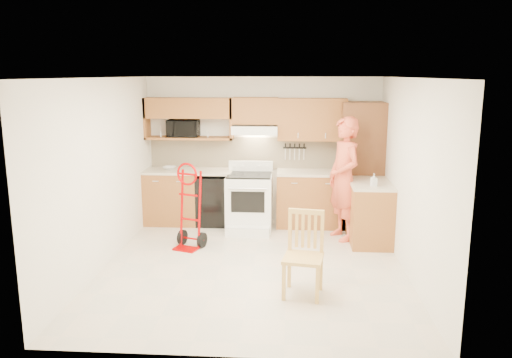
# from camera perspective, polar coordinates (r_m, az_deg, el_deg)

# --- Properties ---
(floor) EXTENTS (4.00, 4.50, 0.02)m
(floor) POSITION_cam_1_polar(r_m,az_deg,el_deg) (6.94, -0.29, -9.85)
(floor) COLOR beige
(floor) RESTS_ON ground
(ceiling) EXTENTS (4.00, 4.50, 0.02)m
(ceiling) POSITION_cam_1_polar(r_m,az_deg,el_deg) (6.46, -0.31, 11.42)
(ceiling) COLOR white
(ceiling) RESTS_ON ground
(wall_back) EXTENTS (4.00, 0.02, 2.50)m
(wall_back) POSITION_cam_1_polar(r_m,az_deg,el_deg) (8.81, 0.78, 3.29)
(wall_back) COLOR white
(wall_back) RESTS_ON ground
(wall_front) EXTENTS (4.00, 0.02, 2.50)m
(wall_front) POSITION_cam_1_polar(r_m,az_deg,el_deg) (4.40, -2.46, -5.41)
(wall_front) COLOR white
(wall_front) RESTS_ON ground
(wall_left) EXTENTS (0.02, 4.50, 2.50)m
(wall_left) POSITION_cam_1_polar(r_m,az_deg,el_deg) (7.02, -16.88, 0.60)
(wall_left) COLOR white
(wall_left) RESTS_ON ground
(wall_right) EXTENTS (0.02, 4.50, 2.50)m
(wall_right) POSITION_cam_1_polar(r_m,az_deg,el_deg) (6.75, 16.99, 0.15)
(wall_right) COLOR white
(wall_right) RESTS_ON ground
(backsplash) EXTENTS (3.92, 0.03, 0.55)m
(backsplash) POSITION_cam_1_polar(r_m,az_deg,el_deg) (8.79, 0.77, 2.94)
(backsplash) COLOR beige
(backsplash) RESTS_ON wall_back
(lower_cab_left) EXTENTS (0.90, 0.60, 0.90)m
(lower_cab_left) POSITION_cam_1_polar(r_m,az_deg,el_deg) (8.88, -9.39, -2.06)
(lower_cab_left) COLOR brown
(lower_cab_left) RESTS_ON ground
(dishwasher) EXTENTS (0.60, 0.60, 0.85)m
(dishwasher) POSITION_cam_1_polar(r_m,az_deg,el_deg) (8.75, -4.59, -2.32)
(dishwasher) COLOR black
(dishwasher) RESTS_ON ground
(lower_cab_right) EXTENTS (1.14, 0.60, 0.90)m
(lower_cab_right) POSITION_cam_1_polar(r_m,az_deg,el_deg) (8.65, 6.15, -2.34)
(lower_cab_right) COLOR brown
(lower_cab_right) RESTS_ON ground
(countertop_left) EXTENTS (1.50, 0.63, 0.04)m
(countertop_left) POSITION_cam_1_polar(r_m,az_deg,el_deg) (8.72, -7.57, 0.90)
(countertop_left) COLOR beige
(countertop_left) RESTS_ON lower_cab_left
(countertop_right) EXTENTS (1.14, 0.63, 0.04)m
(countertop_right) POSITION_cam_1_polar(r_m,az_deg,el_deg) (8.55, 6.22, 0.72)
(countertop_right) COLOR beige
(countertop_right) RESTS_ON lower_cab_right
(cab_return_right) EXTENTS (0.60, 1.00, 0.90)m
(cab_return_right) POSITION_cam_1_polar(r_m,az_deg,el_deg) (7.97, 12.64, -3.80)
(cab_return_right) COLOR brown
(cab_return_right) RESTS_ON ground
(countertop_return) EXTENTS (0.63, 1.00, 0.04)m
(countertop_return) POSITION_cam_1_polar(r_m,az_deg,el_deg) (7.86, 12.80, -0.49)
(countertop_return) COLOR beige
(countertop_return) RESTS_ON cab_return_right
(pantry_tall) EXTENTS (0.70, 0.60, 2.10)m
(pantry_tall) POSITION_cam_1_polar(r_m,az_deg,el_deg) (8.60, 11.71, 1.49)
(pantry_tall) COLOR brown
(pantry_tall) RESTS_ON ground
(upper_cab_left) EXTENTS (1.50, 0.33, 0.34)m
(upper_cab_left) POSITION_cam_1_polar(r_m,az_deg,el_deg) (8.71, -7.58, 7.92)
(upper_cab_left) COLOR brown
(upper_cab_left) RESTS_ON wall_back
(upper_shelf_mw) EXTENTS (1.50, 0.33, 0.04)m
(upper_shelf_mw) POSITION_cam_1_polar(r_m,az_deg,el_deg) (8.76, -7.49, 4.60)
(upper_shelf_mw) COLOR brown
(upper_shelf_mw) RESTS_ON wall_back
(upper_cab_center) EXTENTS (0.76, 0.33, 0.44)m
(upper_cab_center) POSITION_cam_1_polar(r_m,az_deg,el_deg) (8.57, -0.08, 7.69)
(upper_cab_center) COLOR brown
(upper_cab_center) RESTS_ON wall_back
(upper_cab_right) EXTENTS (1.14, 0.33, 0.70)m
(upper_cab_right) POSITION_cam_1_polar(r_m,az_deg,el_deg) (8.56, 6.32, 6.68)
(upper_cab_right) COLOR brown
(upper_cab_right) RESTS_ON wall_back
(range_hood) EXTENTS (0.76, 0.46, 0.14)m
(range_hood) POSITION_cam_1_polar(r_m,az_deg,el_deg) (8.53, -0.11, 5.58)
(range_hood) COLOR white
(range_hood) RESTS_ON wall_back
(knife_strip) EXTENTS (0.40, 0.05, 0.29)m
(knife_strip) POSITION_cam_1_polar(r_m,az_deg,el_deg) (8.74, 4.37, 3.12)
(knife_strip) COLOR black
(knife_strip) RESTS_ON backsplash
(microwave) EXTENTS (0.53, 0.36, 0.29)m
(microwave) POSITION_cam_1_polar(r_m,az_deg,el_deg) (8.76, -8.17, 5.67)
(microwave) COLOR black
(microwave) RESTS_ON upper_shelf_mw
(range) EXTENTS (0.75, 0.98, 1.10)m
(range) POSITION_cam_1_polar(r_m,az_deg,el_deg) (8.34, -0.78, -2.10)
(range) COLOR white
(range) RESTS_ON ground
(person) EXTENTS (0.69, 0.82, 1.92)m
(person) POSITION_cam_1_polar(r_m,az_deg,el_deg) (7.93, 9.87, 0.02)
(person) COLOR #DE5639
(person) RESTS_ON ground
(hand_truck) EXTENTS (0.57, 0.55, 1.16)m
(hand_truck) POSITION_cam_1_polar(r_m,az_deg,el_deg) (7.52, -7.66, -3.51)
(hand_truck) COLOR #AB0000
(hand_truck) RESTS_ON ground
(dining_chair) EXTENTS (0.52, 0.55, 0.99)m
(dining_chair) POSITION_cam_1_polar(r_m,az_deg,el_deg) (5.94, 5.34, -8.51)
(dining_chair) COLOR #DAB15A
(dining_chair) RESTS_ON ground
(soap_bottle) EXTENTS (0.09, 0.09, 0.18)m
(soap_bottle) POSITION_cam_1_polar(r_m,az_deg,el_deg) (7.59, 13.12, -0.08)
(soap_bottle) COLOR white
(soap_bottle) RESTS_ON countertop_return
(bowl) EXTENTS (0.24, 0.24, 0.05)m
(bowl) POSITION_cam_1_polar(r_m,az_deg,el_deg) (8.78, -9.72, 1.22)
(bowl) COLOR white
(bowl) RESTS_ON countertop_left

